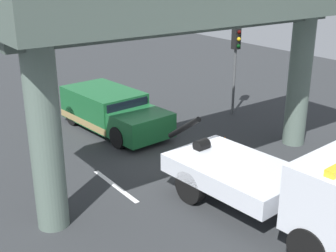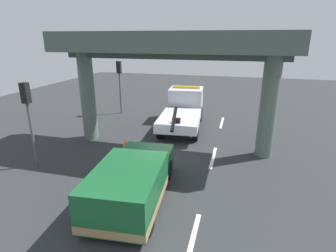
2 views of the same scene
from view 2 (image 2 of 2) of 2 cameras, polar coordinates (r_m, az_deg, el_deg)
The scene contains 10 objects.
ground_plane at distance 14.15m, azimuth -0.49°, elevation -5.83°, with size 60.00×40.00×0.10m, color #2D3033.
lane_stripe_west at distance 8.68m, azimuth 5.19°, elevation -23.17°, with size 2.60×0.16×0.01m, color silver.
lane_stripe_mid at distance 13.73m, azimuth 9.59°, elevation -6.64°, with size 2.60×0.16×0.01m, color silver.
lane_stripe_east at distance 19.33m, azimuth 11.40°, elevation 0.72°, with size 2.60×0.16×0.01m, color silver.
tow_truck_white at distance 18.13m, azimuth 3.32°, elevation 3.83°, with size 7.33×2.86×2.46m.
towed_van_green at distance 9.93m, azimuth -7.63°, elevation -11.84°, with size 5.35×2.58×1.58m.
overpass_structure at distance 13.84m, azimuth 0.54°, elevation 15.65°, with size 3.60×11.79×6.02m.
traffic_light_near at distance 13.30m, azimuth -27.66°, elevation 3.72°, with size 0.39×0.32×3.91m.
traffic_light_far at distance 21.13m, azimuth -10.29°, elevation 10.49°, with size 0.39×0.32×4.04m.
traffic_cone_orange at distance 14.67m, azimuth -8.99°, elevation -3.80°, with size 0.47×0.47×0.56m.
Camera 2 is at (-12.43, -3.45, 5.75)m, focal length 28.63 mm.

